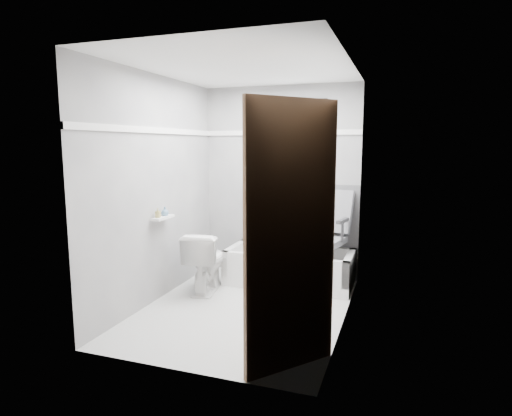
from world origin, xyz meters
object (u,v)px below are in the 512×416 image
at_px(office_chair, 321,234).
at_px(soap_bottle_b, 165,211).
at_px(toilet, 206,262).
at_px(bathtub, 290,267).
at_px(door, 318,251).
at_px(soap_bottle_a, 158,213).

distance_m(office_chair, soap_bottle_b, 1.82).
bearing_deg(office_chair, toilet, -141.25).
relative_size(office_chair, soap_bottle_b, 9.75).
bearing_deg(soap_bottle_b, toilet, 45.20).
relative_size(bathtub, office_chair, 1.47).
relative_size(door, soap_bottle_b, 19.06).
height_order(toilet, door, door).
relative_size(bathtub, soap_bottle_a, 15.02).
relative_size(office_chair, soap_bottle_a, 10.24).
height_order(office_chair, toilet, office_chair).
bearing_deg(door, bathtub, 108.75).
relative_size(bathtub, toilet, 2.14).
distance_m(bathtub, soap_bottle_b, 1.64).
distance_m(toilet, soap_bottle_a, 0.84).
relative_size(door, soap_bottle_a, 20.03).
height_order(bathtub, toilet, toilet).
bearing_deg(toilet, soap_bottle_b, 35.74).
xyz_separation_m(bathtub, office_chair, (0.36, 0.05, 0.42)).
bearing_deg(bathtub, soap_bottle_a, -139.04).
xyz_separation_m(bathtub, soap_bottle_a, (-1.17, -1.02, 0.76)).
height_order(bathtub, soap_bottle_b, soap_bottle_b).
bearing_deg(toilet, bathtub, -156.39).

